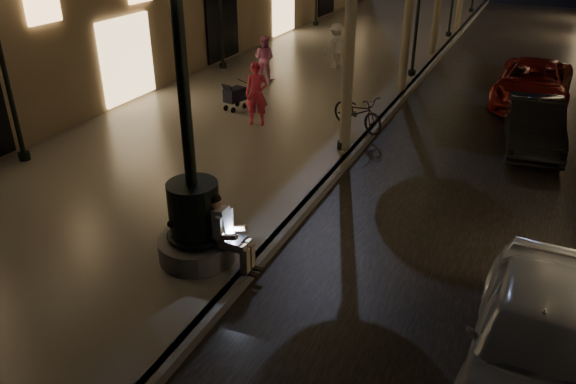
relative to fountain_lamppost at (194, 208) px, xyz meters
The scene contains 15 objects.
ground 13.09m from the fountain_lamppost, 85.60° to the left, with size 120.00×120.00×0.00m, color black.
cobble_lane 13.65m from the fountain_lamppost, 72.90° to the left, with size 6.00×45.00×0.02m, color black.
promenade 13.39m from the fountain_lamppost, 102.99° to the left, with size 8.00×45.00×0.20m, color slate.
curb_strip 13.09m from the fountain_lamppost, 85.60° to the left, with size 0.25×45.00×0.20m, color #59595B.
fountain_lamppost is the anchor object (origin of this frame).
seated_man_laptop 0.68m from the fountain_lamppost, ahead, with size 1.02×0.35×1.39m.
lamp_curb_a 6.37m from the fountain_lamppost, 83.35° to the left, with size 0.36×0.36×4.81m.
stroller 8.40m from the fountain_lamppost, 114.30° to the left, with size 0.55×0.96×0.97m.
car_front 5.73m from the fountain_lamppost, ahead, with size 1.74×4.32×1.47m, color #94979B.
car_second 10.18m from the fountain_lamppost, 58.98° to the left, with size 1.38×3.95×1.30m, color black.
car_third 13.73m from the fountain_lamppost, 68.63° to the left, with size 2.29×4.97×1.38m, color maroon.
pedestrian_red 7.11m from the fountain_lamppost, 108.13° to the left, with size 0.66×0.44×1.82m, color #C92843.
pedestrian_pink 11.85m from the fountain_lamppost, 110.36° to the left, with size 0.79×0.61×1.62m, color pink.
pedestrian_white 14.06m from the fountain_lamppost, 99.53° to the left, with size 1.11×0.64×1.73m, color silver.
bicycle 7.63m from the fountain_lamppost, 85.59° to the left, with size 0.67×1.92×1.01m, color black.
Camera 1 is at (4.02, -5.18, 5.90)m, focal length 35.00 mm.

